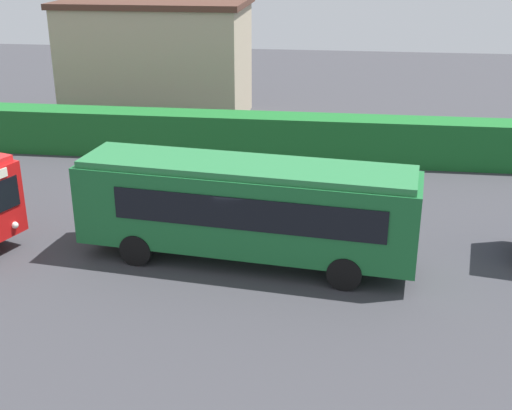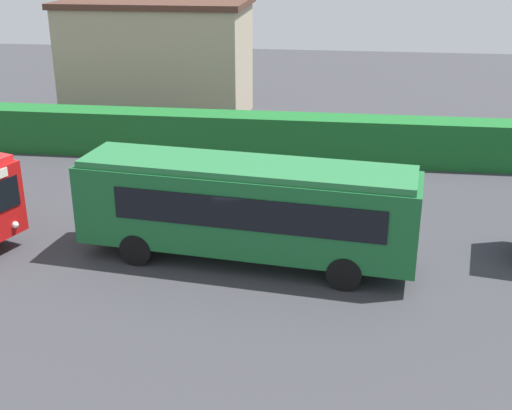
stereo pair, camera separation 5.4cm
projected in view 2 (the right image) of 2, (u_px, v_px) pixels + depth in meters
The scene contains 5 objects.
ground_plane at pixel (262, 261), 20.77m from camera, with size 83.71×83.71×0.00m, color #38383D.
bus_green at pixel (246, 206), 20.13m from camera, with size 10.45×3.50×3.16m.
person_center at pixel (241, 201), 22.83m from camera, with size 0.31×0.49×1.85m.
hedge_row at pixel (291, 138), 29.89m from camera, with size 53.85×1.59×2.00m, color #1B6428.
depot_building at pixel (159, 60), 36.07m from camera, with size 9.62×6.38×6.28m.
Camera 2 is at (2.29, -18.51, 9.31)m, focal length 47.30 mm.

